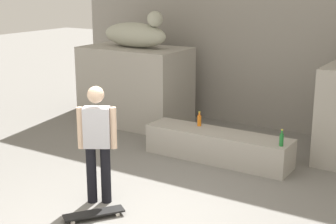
{
  "coord_description": "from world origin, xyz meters",
  "views": [
    {
      "loc": [
        3.63,
        -4.75,
        3.03
      ],
      "look_at": [
        -0.26,
        1.42,
        1.1
      ],
      "focal_mm": 53.19,
      "sensor_mm": 36.0,
      "label": 1
    }
  ],
  "objects_px": {
    "skateboard": "(94,213)",
    "bottle_green": "(281,139)",
    "bottle_orange": "(199,120)",
    "skater": "(97,140)",
    "statue_reclining_left": "(136,34)"
  },
  "relations": [
    {
      "from": "statue_reclining_left",
      "to": "bottle_orange",
      "type": "bearing_deg",
      "value": -21.29
    },
    {
      "from": "skater",
      "to": "statue_reclining_left",
      "type": "bearing_deg",
      "value": -93.24
    },
    {
      "from": "skateboard",
      "to": "bottle_orange",
      "type": "distance_m",
      "value": 3.03
    },
    {
      "from": "bottle_green",
      "to": "statue_reclining_left",
      "type": "bearing_deg",
      "value": 160.62
    },
    {
      "from": "skater",
      "to": "bottle_orange",
      "type": "relative_size",
      "value": 6.28
    },
    {
      "from": "bottle_orange",
      "to": "bottle_green",
      "type": "distance_m",
      "value": 1.65
    },
    {
      "from": "skateboard",
      "to": "bottle_green",
      "type": "height_order",
      "value": "bottle_green"
    },
    {
      "from": "statue_reclining_left",
      "to": "skateboard",
      "type": "xyz_separation_m",
      "value": [
        2.16,
        -3.99,
        -1.88
      ]
    },
    {
      "from": "skateboard",
      "to": "bottle_orange",
      "type": "bearing_deg",
      "value": -143.71
    },
    {
      "from": "skateboard",
      "to": "bottle_orange",
      "type": "xyz_separation_m",
      "value": [
        -0.06,
        2.98,
        0.56
      ]
    },
    {
      "from": "statue_reclining_left",
      "to": "skater",
      "type": "relative_size",
      "value": 0.98
    },
    {
      "from": "skater",
      "to": "skateboard",
      "type": "height_order",
      "value": "skater"
    },
    {
      "from": "bottle_orange",
      "to": "skater",
      "type": "bearing_deg",
      "value": -94.46
    },
    {
      "from": "bottle_green",
      "to": "bottle_orange",
      "type": "bearing_deg",
      "value": 169.74
    },
    {
      "from": "skateboard",
      "to": "bottle_green",
      "type": "xyz_separation_m",
      "value": [
        1.57,
        2.68,
        0.56
      ]
    }
  ]
}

